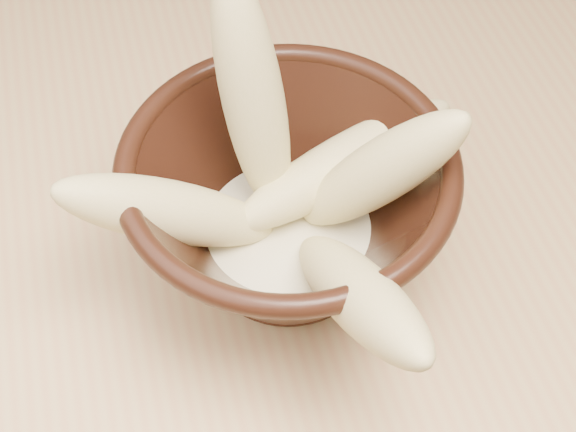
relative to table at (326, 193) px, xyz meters
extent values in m
cube|color=tan|center=(0.00, 0.00, 0.06)|extent=(1.20, 0.80, 0.04)
cylinder|color=black|center=(-0.07, -0.12, 0.09)|extent=(0.10, 0.10, 0.01)
cylinder|color=black|center=(-0.07, -0.12, 0.11)|extent=(0.10, 0.10, 0.01)
torus|color=black|center=(-0.07, -0.12, 0.19)|extent=(0.23, 0.23, 0.02)
cylinder|color=beige|center=(-0.07, -0.12, 0.12)|extent=(0.13, 0.13, 0.02)
ellipsoid|color=#CCC378|center=(-0.08, -0.07, 0.22)|extent=(0.07, 0.10, 0.19)
ellipsoid|color=#CCC378|center=(-0.15, -0.12, 0.17)|extent=(0.16, 0.05, 0.13)
ellipsoid|color=#CCC378|center=(-0.01, -0.13, 0.19)|extent=(0.13, 0.09, 0.15)
ellipsoid|color=#CCC378|center=(-0.02, -0.09, 0.15)|extent=(0.19, 0.10, 0.06)
ellipsoid|color=#CCC378|center=(-0.05, -0.21, 0.18)|extent=(0.06, 0.18, 0.14)
camera|label=1|loc=(-0.15, -0.44, 0.59)|focal=50.00mm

